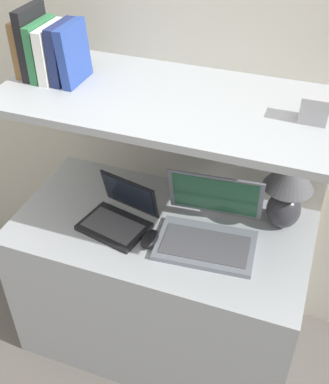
{
  "coord_description": "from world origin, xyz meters",
  "views": [
    {
      "loc": [
        0.52,
        -1.05,
        2.04
      ],
      "look_at": [
        0.02,
        0.32,
        0.9
      ],
      "focal_mm": 45.0,
      "sensor_mm": 36.0,
      "label": 1
    }
  ],
  "objects_px": {
    "book_black": "(33,42)",
    "book_blue": "(74,54)",
    "laptop_small": "(119,216)",
    "computer_mouse": "(150,239)",
    "shelf_gadget": "(315,109)",
    "laptop_large": "(209,228)",
    "router_box": "(190,189)",
    "book_brown": "(25,47)",
    "book_navy": "(63,52)",
    "table_lamp": "(288,186)",
    "book_green": "(43,50)",
    "book_white": "(52,52)"
  },
  "relations": [
    {
      "from": "book_navy",
      "to": "book_blue",
      "type": "xyz_separation_m",
      "value": [
        0.04,
        0.0,
        0.0
      ]
    },
    {
      "from": "book_brown",
      "to": "shelf_gadget",
      "type": "height_order",
      "value": "book_brown"
    },
    {
      "from": "laptop_large",
      "to": "book_brown",
      "type": "xyz_separation_m",
      "value": [
        -0.76,
        0.07,
        0.6
      ]
    },
    {
      "from": "book_black",
      "to": "shelf_gadget",
      "type": "xyz_separation_m",
      "value": [
        1.02,
        -0.0,
        -0.08
      ]
    },
    {
      "from": "laptop_large",
      "to": "laptop_small",
      "type": "xyz_separation_m",
      "value": [
        -0.37,
        -0.04,
        -0.01
      ]
    },
    {
      "from": "laptop_small",
      "to": "book_white",
      "type": "bearing_deg",
      "value": 157.56
    },
    {
      "from": "router_box",
      "to": "shelf_gadget",
      "type": "xyz_separation_m",
      "value": [
        0.44,
        -0.15,
        0.54
      ]
    },
    {
      "from": "book_white",
      "to": "book_navy",
      "type": "distance_m",
      "value": 0.05
    },
    {
      "from": "book_brown",
      "to": "book_navy",
      "type": "relative_size",
      "value": 0.98
    },
    {
      "from": "router_box",
      "to": "laptop_small",
      "type": "bearing_deg",
      "value": -130.06
    },
    {
      "from": "computer_mouse",
      "to": "shelf_gadget",
      "type": "bearing_deg",
      "value": 19.46
    },
    {
      "from": "computer_mouse",
      "to": "book_navy",
      "type": "relative_size",
      "value": 0.53
    },
    {
      "from": "book_black",
      "to": "laptop_small",
      "type": "bearing_deg",
      "value": -18.01
    },
    {
      "from": "laptop_large",
      "to": "book_blue",
      "type": "height_order",
      "value": "book_blue"
    },
    {
      "from": "laptop_small",
      "to": "book_black",
      "type": "distance_m",
      "value": 0.74
    },
    {
      "from": "book_green",
      "to": "book_blue",
      "type": "relative_size",
      "value": 0.97
    },
    {
      "from": "laptop_large",
      "to": "router_box",
      "type": "height_order",
      "value": "laptop_large"
    },
    {
      "from": "shelf_gadget",
      "to": "book_black",
      "type": "bearing_deg",
      "value": 180.0
    },
    {
      "from": "book_black",
      "to": "book_blue",
      "type": "relative_size",
      "value": 1.2
    },
    {
      "from": "shelf_gadget",
      "to": "laptop_large",
      "type": "bearing_deg",
      "value": -166.25
    },
    {
      "from": "router_box",
      "to": "book_blue",
      "type": "distance_m",
      "value": 0.75
    },
    {
      "from": "laptop_large",
      "to": "router_box",
      "type": "distance_m",
      "value": 0.27
    },
    {
      "from": "laptop_small",
      "to": "book_blue",
      "type": "xyz_separation_m",
      "value": [
        -0.19,
        0.11,
        0.62
      ]
    },
    {
      "from": "laptop_large",
      "to": "book_black",
      "type": "bearing_deg",
      "value": 174.27
    },
    {
      "from": "laptop_small",
      "to": "book_black",
      "type": "bearing_deg",
      "value": 161.99
    },
    {
      "from": "shelf_gadget",
      "to": "router_box",
      "type": "bearing_deg",
      "value": 161.52
    },
    {
      "from": "book_brown",
      "to": "book_navy",
      "type": "bearing_deg",
      "value": 0.0
    },
    {
      "from": "table_lamp",
      "to": "computer_mouse",
      "type": "distance_m",
      "value": 0.58
    },
    {
      "from": "shelf_gadget",
      "to": "book_white",
      "type": "bearing_deg",
      "value": 180.0
    },
    {
      "from": "table_lamp",
      "to": "laptop_large",
      "type": "relative_size",
      "value": 0.82
    },
    {
      "from": "table_lamp",
      "to": "book_green",
      "type": "height_order",
      "value": "book_green"
    },
    {
      "from": "book_green",
      "to": "shelf_gadget",
      "type": "distance_m",
      "value": 0.98
    },
    {
      "from": "book_brown",
      "to": "shelf_gadget",
      "type": "bearing_deg",
      "value": 0.0
    },
    {
      "from": "book_green",
      "to": "book_white",
      "type": "height_order",
      "value": "book_green"
    },
    {
      "from": "table_lamp",
      "to": "shelf_gadget",
      "type": "xyz_separation_m",
      "value": [
        0.04,
        -0.11,
        0.4
      ]
    },
    {
      "from": "laptop_large",
      "to": "computer_mouse",
      "type": "xyz_separation_m",
      "value": [
        -0.21,
        -0.11,
        -0.03
      ]
    },
    {
      "from": "book_brown",
      "to": "book_green",
      "type": "xyz_separation_m",
      "value": [
        0.07,
        0.0,
        0.0
      ]
    },
    {
      "from": "computer_mouse",
      "to": "laptop_small",
      "type": "bearing_deg",
      "value": 158.38
    },
    {
      "from": "book_black",
      "to": "book_blue",
      "type": "height_order",
      "value": "book_black"
    },
    {
      "from": "table_lamp",
      "to": "router_box",
      "type": "xyz_separation_m",
      "value": [
        -0.4,
        0.04,
        -0.15
      ]
    },
    {
      "from": "computer_mouse",
      "to": "shelf_gadget",
      "type": "xyz_separation_m",
      "value": [
        0.5,
        0.18,
        0.58
      ]
    },
    {
      "from": "book_green",
      "to": "book_brown",
      "type": "bearing_deg",
      "value": 180.0
    },
    {
      "from": "book_black",
      "to": "shelf_gadget",
      "type": "bearing_deg",
      "value": -0.0
    },
    {
      "from": "laptop_small",
      "to": "book_black",
      "type": "xyz_separation_m",
      "value": [
        -0.35,
        0.11,
        0.64
      ]
    },
    {
      "from": "table_lamp",
      "to": "book_brown",
      "type": "relative_size",
      "value": 1.63
    },
    {
      "from": "book_blue",
      "to": "router_box",
      "type": "bearing_deg",
      "value": 19.82
    },
    {
      "from": "book_green",
      "to": "book_navy",
      "type": "bearing_deg",
      "value": 0.0
    },
    {
      "from": "router_box",
      "to": "computer_mouse",
      "type": "bearing_deg",
      "value": -100.56
    },
    {
      "from": "book_green",
      "to": "book_navy",
      "type": "distance_m",
      "value": 0.08
    },
    {
      "from": "book_black",
      "to": "book_white",
      "type": "bearing_deg",
      "value": -0.0
    }
  ]
}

